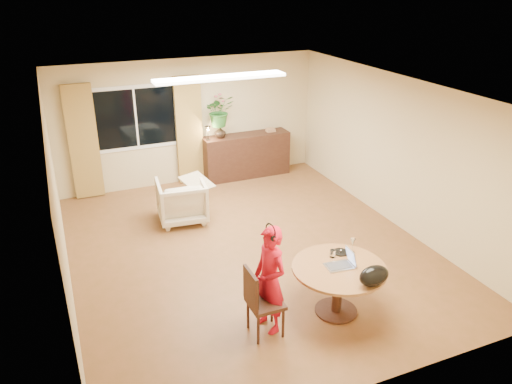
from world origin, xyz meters
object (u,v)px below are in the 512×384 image
dining_chair (266,301)px  sideboard (246,155)px  armchair (182,201)px  child (270,280)px  dining_table (338,277)px

dining_chair → sideboard: bearing=70.8°
armchair → sideboard: sideboard is taller
child → sideboard: (1.66, 4.93, -0.23)m
dining_chair → sideboard: 5.30m
armchair → dining_table: bearing=114.9°
armchair → sideboard: 2.46m
dining_table → armchair: 3.60m
child → armchair: (-0.22, 3.35, -0.32)m
dining_chair → armchair: dining_chair is taller
dining_table → dining_chair: 1.04m
dining_table → sideboard: bearing=81.8°
dining_table → armchair: bearing=108.9°
armchair → sideboard: size_ratio=0.45×
dining_chair → armchair: bearing=92.2°
dining_chair → child: child is taller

